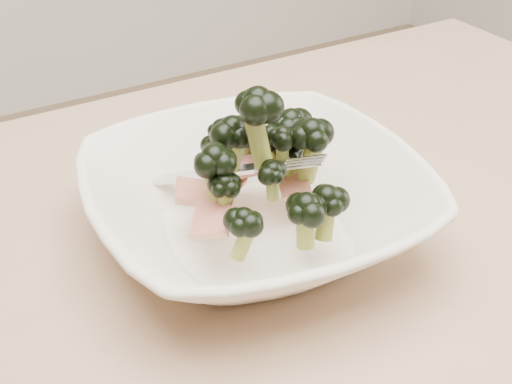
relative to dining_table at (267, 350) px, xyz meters
The scene contains 2 objects.
dining_table is the anchor object (origin of this frame).
broccoli_dish 0.15m from the dining_table, 70.75° to the left, with size 0.33×0.33×0.16m.
Camera 1 is at (-0.26, -0.41, 1.14)m, focal length 50.00 mm.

